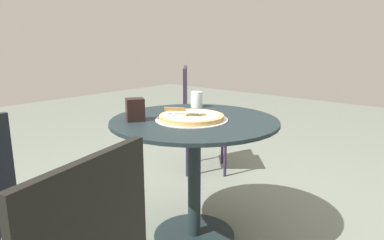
{
  "coord_description": "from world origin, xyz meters",
  "views": [
    {
      "loc": [
        1.15,
        -1.38,
        1.1
      ],
      "look_at": [
        0.0,
        -0.02,
        0.69
      ],
      "focal_mm": 32.47,
      "sensor_mm": 36.0,
      "label": 1
    }
  ],
  "objects": [
    {
      "name": "pizza_server",
      "position": [
        -0.03,
        -0.05,
        0.74
      ],
      "size": [
        0.21,
        0.14,
        0.02
      ],
      "color": "silver",
      "rests_on": "pizza_on_tray"
    },
    {
      "name": "ground_plane",
      "position": [
        0.0,
        0.0,
        0.0
      ],
      "size": [
        10.0,
        10.0,
        0.0
      ],
      "primitive_type": "plane",
      "color": "slate"
    },
    {
      "name": "pizza_on_tray",
      "position": [
        0.0,
        -0.02,
        0.71
      ],
      "size": [
        0.38,
        0.38,
        0.05
      ],
      "color": "silver",
      "rests_on": "patio_table"
    },
    {
      "name": "napkin_dispenser",
      "position": [
        -0.21,
        -0.23,
        0.75
      ],
      "size": [
        0.11,
        0.12,
        0.12
      ],
      "primitive_type": "cube",
      "rotation": [
        0.0,
        0.0,
        1.01
      ],
      "color": "black",
      "rests_on": "patio_table"
    },
    {
      "name": "patio_table",
      "position": [
        0.0,
        0.0,
        0.51
      ],
      "size": [
        0.89,
        0.89,
        0.69
      ],
      "color": "black",
      "rests_on": "ground"
    },
    {
      "name": "drinking_cup",
      "position": [
        -0.2,
        0.27,
        0.74
      ],
      "size": [
        0.07,
        0.07,
        0.1
      ],
      "primitive_type": "cylinder",
      "color": "silver",
      "rests_on": "patio_table"
    },
    {
      "name": "patio_chair_near",
      "position": [
        -0.66,
        0.83,
        0.52
      ],
      "size": [
        0.52,
        0.52,
        0.88
      ],
      "color": "#2A2035",
      "rests_on": "ground"
    }
  ]
}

